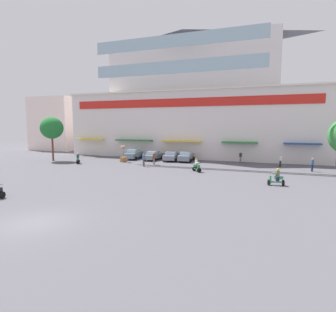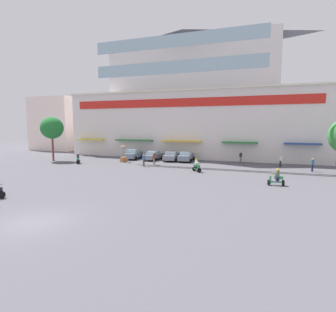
{
  "view_description": "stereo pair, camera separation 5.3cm",
  "coord_description": "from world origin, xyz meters",
  "px_view_note": "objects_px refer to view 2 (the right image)",
  "views": [
    {
      "loc": [
        11.99,
        -11.29,
        5.5
      ],
      "look_at": [
        1.44,
        18.49,
        1.85
      ],
      "focal_mm": 28.68,
      "sensor_mm": 36.0,
      "label": 1
    },
    {
      "loc": [
        12.04,
        -11.28,
        5.5
      ],
      "look_at": [
        1.44,
        18.49,
        1.85
      ],
      "focal_mm": 28.68,
      "sensor_mm": 36.0,
      "label": 2
    }
  ],
  "objects_px": {
    "parked_car_2": "(172,156)",
    "pedestrian_4": "(154,158)",
    "parked_car_1": "(153,155)",
    "scooter_rider_2": "(197,166)",
    "balloon_vendor_cart": "(123,156)",
    "pedestrian_1": "(144,159)",
    "plaza_tree_0": "(52,128)",
    "parked_car_3": "(186,156)",
    "pedestrian_0": "(241,157)",
    "pedestrian_2": "(281,160)",
    "scooter_rider_1": "(276,178)",
    "pedestrian_3": "(312,164)",
    "parked_car_0": "(134,154)",
    "scooter_rider_3": "(78,159)"
  },
  "relations": [
    {
      "from": "scooter_rider_1",
      "to": "pedestrian_4",
      "type": "xyz_separation_m",
      "value": [
        -15.54,
        8.27,
        0.33
      ]
    },
    {
      "from": "plaza_tree_0",
      "to": "scooter_rider_2",
      "type": "distance_m",
      "value": 23.7
    },
    {
      "from": "plaza_tree_0",
      "to": "pedestrian_2",
      "type": "relative_size",
      "value": 4.04
    },
    {
      "from": "parked_car_2",
      "to": "pedestrian_0",
      "type": "xyz_separation_m",
      "value": [
        10.24,
        1.08,
        0.2
      ]
    },
    {
      "from": "pedestrian_0",
      "to": "pedestrian_4",
      "type": "distance_m",
      "value": 12.63
    },
    {
      "from": "parked_car_3",
      "to": "pedestrian_3",
      "type": "height_order",
      "value": "pedestrian_3"
    },
    {
      "from": "scooter_rider_1",
      "to": "pedestrian_1",
      "type": "height_order",
      "value": "pedestrian_1"
    },
    {
      "from": "balloon_vendor_cart",
      "to": "plaza_tree_0",
      "type": "bearing_deg",
      "value": -167.09
    },
    {
      "from": "scooter_rider_3",
      "to": "pedestrian_3",
      "type": "xyz_separation_m",
      "value": [
        30.66,
        3.77,
        0.28
      ]
    },
    {
      "from": "parked_car_2",
      "to": "scooter_rider_1",
      "type": "height_order",
      "value": "scooter_rider_1"
    },
    {
      "from": "plaza_tree_0",
      "to": "parked_car_1",
      "type": "distance_m",
      "value": 16.03
    },
    {
      "from": "pedestrian_4",
      "to": "balloon_vendor_cart",
      "type": "height_order",
      "value": "balloon_vendor_cart"
    },
    {
      "from": "parked_car_0",
      "to": "parked_car_3",
      "type": "height_order",
      "value": "parked_car_0"
    },
    {
      "from": "parked_car_0",
      "to": "parked_car_1",
      "type": "height_order",
      "value": "parked_car_0"
    },
    {
      "from": "scooter_rider_1",
      "to": "balloon_vendor_cart",
      "type": "distance_m",
      "value": 22.87
    },
    {
      "from": "parked_car_2",
      "to": "parked_car_3",
      "type": "distance_m",
      "value": 2.25
    },
    {
      "from": "plaza_tree_0",
      "to": "pedestrian_1",
      "type": "height_order",
      "value": "plaza_tree_0"
    },
    {
      "from": "parked_car_2",
      "to": "scooter_rider_3",
      "type": "xyz_separation_m",
      "value": [
        -11.78,
        -7.25,
        -0.11
      ]
    },
    {
      "from": "scooter_rider_3",
      "to": "balloon_vendor_cart",
      "type": "relative_size",
      "value": 0.61
    },
    {
      "from": "pedestrian_1",
      "to": "parked_car_3",
      "type": "bearing_deg",
      "value": 60.22
    },
    {
      "from": "pedestrian_3",
      "to": "scooter_rider_1",
      "type": "bearing_deg",
      "value": -114.84
    },
    {
      "from": "balloon_vendor_cart",
      "to": "pedestrian_4",
      "type": "bearing_deg",
      "value": -10.54
    },
    {
      "from": "parked_car_0",
      "to": "pedestrian_4",
      "type": "height_order",
      "value": "pedestrian_4"
    },
    {
      "from": "parked_car_3",
      "to": "pedestrian_4",
      "type": "height_order",
      "value": "pedestrian_4"
    },
    {
      "from": "plaza_tree_0",
      "to": "pedestrian_4",
      "type": "xyz_separation_m",
      "value": [
        16.25,
        1.49,
        -4.05
      ]
    },
    {
      "from": "scooter_rider_1",
      "to": "pedestrian_3",
      "type": "height_order",
      "value": "pedestrian_3"
    },
    {
      "from": "scooter_rider_1",
      "to": "balloon_vendor_cart",
      "type": "xyz_separation_m",
      "value": [
        -20.91,
        9.27,
        0.31
      ]
    },
    {
      "from": "balloon_vendor_cart",
      "to": "parked_car_0",
      "type": "bearing_deg",
      "value": 92.13
    },
    {
      "from": "parked_car_3",
      "to": "balloon_vendor_cart",
      "type": "relative_size",
      "value": 1.75
    },
    {
      "from": "parked_car_1",
      "to": "parked_car_3",
      "type": "relative_size",
      "value": 0.97
    },
    {
      "from": "pedestrian_2",
      "to": "pedestrian_4",
      "type": "distance_m",
      "value": 17.0
    },
    {
      "from": "pedestrian_0",
      "to": "pedestrian_2",
      "type": "xyz_separation_m",
      "value": [
        5.28,
        -1.8,
        -0.01
      ]
    },
    {
      "from": "pedestrian_3",
      "to": "pedestrian_4",
      "type": "bearing_deg",
      "value": -176.69
    },
    {
      "from": "plaza_tree_0",
      "to": "pedestrian_4",
      "type": "distance_m",
      "value": 16.81
    },
    {
      "from": "parked_car_3",
      "to": "pedestrian_0",
      "type": "relative_size",
      "value": 2.63
    },
    {
      "from": "pedestrian_1",
      "to": "balloon_vendor_cart",
      "type": "relative_size",
      "value": 0.69
    },
    {
      "from": "pedestrian_0",
      "to": "balloon_vendor_cart",
      "type": "distance_m",
      "value": 17.29
    },
    {
      "from": "scooter_rider_1",
      "to": "pedestrian_1",
      "type": "relative_size",
      "value": 0.92
    },
    {
      "from": "pedestrian_0",
      "to": "pedestrian_2",
      "type": "distance_m",
      "value": 5.58
    },
    {
      "from": "balloon_vendor_cart",
      "to": "pedestrian_1",
      "type": "bearing_deg",
      "value": -32.63
    },
    {
      "from": "pedestrian_3",
      "to": "parked_car_1",
      "type": "bearing_deg",
      "value": 171.28
    },
    {
      "from": "parked_car_1",
      "to": "scooter_rider_1",
      "type": "xyz_separation_m",
      "value": [
        17.56,
        -12.79,
        -0.07
      ]
    },
    {
      "from": "parked_car_2",
      "to": "pedestrian_4",
      "type": "xyz_separation_m",
      "value": [
        -1.02,
        -4.64,
        0.25
      ]
    },
    {
      "from": "parked_car_1",
      "to": "scooter_rider_2",
      "type": "xyz_separation_m",
      "value": [
        8.97,
        -8.12,
        -0.07
      ]
    },
    {
      "from": "plaza_tree_0",
      "to": "pedestrian_4",
      "type": "relative_size",
      "value": 3.86
    },
    {
      "from": "parked_car_3",
      "to": "scooter_rider_1",
      "type": "xyz_separation_m",
      "value": [
        12.27,
        -13.1,
        -0.1
      ]
    },
    {
      "from": "scooter_rider_1",
      "to": "parked_car_3",
      "type": "bearing_deg",
      "value": 133.15
    },
    {
      "from": "scooter_rider_1",
      "to": "pedestrian_4",
      "type": "distance_m",
      "value": 17.61
    },
    {
      "from": "parked_car_2",
      "to": "pedestrian_2",
      "type": "height_order",
      "value": "pedestrian_2"
    },
    {
      "from": "scooter_rider_1",
      "to": "pedestrian_0",
      "type": "bearing_deg",
      "value": 107.0
    }
  ]
}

